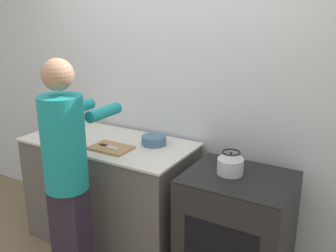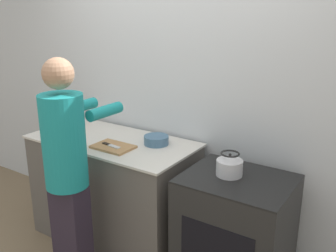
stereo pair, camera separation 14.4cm
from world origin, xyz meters
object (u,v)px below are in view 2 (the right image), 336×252
oven (234,236)px  knife (111,145)px  canister_jar (70,118)px  kettle (230,166)px  bowl_prep (156,140)px  cutting_board (113,147)px  person (67,167)px

oven → knife: (-1.01, -0.11, 0.50)m
oven → canister_jar: (-1.70, 0.12, 0.55)m
kettle → bowl_prep: 0.71m
cutting_board → knife: 0.02m
cutting_board → knife: knife is taller
cutting_board → kettle: 0.93m
oven → canister_jar: size_ratio=6.00×
kettle → bowl_prep: size_ratio=0.90×
knife → canister_jar: bearing=169.0°
oven → bowl_prep: bowl_prep is taller
knife → canister_jar: 0.73m
kettle → canister_jar: canister_jar is taller
kettle → canister_jar: size_ratio=1.20×
oven → canister_jar: 1.79m
cutting_board → kettle: size_ratio=1.77×
oven → bowl_prep: size_ratio=4.51×
person → kettle: 1.10m
oven → cutting_board: cutting_board is taller
oven → cutting_board: size_ratio=2.84×
kettle → knife: bearing=-172.9°
person → bowl_prep: size_ratio=8.46×
cutting_board → oven: bearing=5.6°
cutting_board → bowl_prep: bearing=47.6°
oven → kettle: bearing=171.1°
canister_jar → kettle: bearing=-4.0°
oven → person: person is taller
kettle → oven: bearing=-8.9°
oven → person: bearing=-152.5°
knife → cutting_board: bearing=35.6°
person → bowl_prep: 0.74m
person → knife: 0.43m
bowl_prep → kettle: bearing=-11.7°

